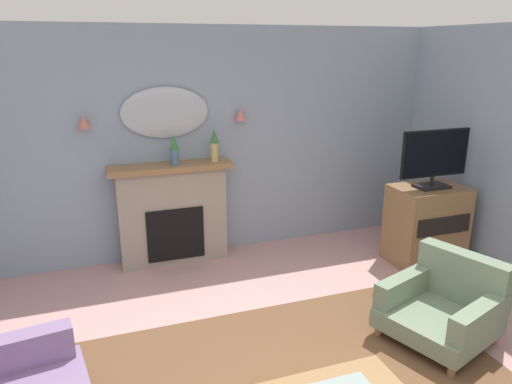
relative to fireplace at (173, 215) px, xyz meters
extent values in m
cube|color=#8C9EB2|center=(0.48, 0.22, 0.75)|extent=(6.61, 0.10, 2.64)
cube|color=gray|center=(0.00, 0.01, -0.02)|extent=(1.20, 0.28, 1.10)
cube|color=black|center=(0.00, -0.09, -0.19)|extent=(0.64, 0.12, 0.60)
cube|color=olive|center=(0.00, -0.01, 0.56)|extent=(1.36, 0.36, 0.06)
cylinder|color=#4C7093|center=(0.05, -0.03, 0.68)|extent=(0.09, 0.09, 0.17)
cone|color=#38753D|center=(0.05, -0.03, 0.84)|extent=(0.10, 0.10, 0.16)
cylinder|color=tan|center=(0.50, -0.03, 0.70)|extent=(0.08, 0.08, 0.21)
cone|color=#38753D|center=(0.50, -0.03, 0.88)|extent=(0.10, 0.10, 0.16)
ellipsoid|color=#B2BCC6|center=(0.00, 0.14, 1.14)|extent=(0.96, 0.06, 0.56)
cone|color=#D17066|center=(-0.85, 0.09, 1.09)|extent=(0.14, 0.14, 0.14)
cone|color=#D17066|center=(0.85, 0.09, 1.09)|extent=(0.14, 0.14, 0.14)
cube|color=gray|center=(-1.44, -1.94, -0.17)|extent=(0.77, 0.27, 0.24)
cylinder|color=olive|center=(-1.10, -1.90, -0.52)|extent=(0.07, 0.07, 0.10)
cube|color=gray|center=(1.82, -2.31, -0.39)|extent=(1.02, 1.02, 0.16)
cube|color=gray|center=(2.14, -2.20, -0.09)|extent=(0.42, 0.81, 0.45)
cube|color=gray|center=(1.70, -1.99, -0.20)|extent=(0.73, 0.37, 0.22)
cube|color=gray|center=(1.93, -2.64, -0.20)|extent=(0.73, 0.37, 0.22)
cylinder|color=olive|center=(1.38, -2.11, -0.52)|extent=(0.06, 0.06, 0.10)
cylinder|color=olive|center=(1.61, -2.75, -0.52)|extent=(0.06, 0.06, 0.10)
cylinder|color=olive|center=(2.03, -1.88, -0.52)|extent=(0.06, 0.06, 0.10)
cylinder|color=olive|center=(2.25, -2.52, -0.52)|extent=(0.06, 0.06, 0.10)
cube|color=olive|center=(2.73, -0.97, -0.12)|extent=(0.80, 0.56, 0.90)
cube|color=black|center=(2.73, -1.25, -0.03)|extent=(0.68, 0.02, 0.20)
cube|color=black|center=(2.73, -0.99, 0.34)|extent=(0.36, 0.24, 0.03)
cylinder|color=black|center=(2.73, -0.99, 0.41)|extent=(0.04, 0.04, 0.10)
cube|color=black|center=(2.73, -0.99, 0.72)|extent=(0.84, 0.04, 0.52)
cube|color=black|center=(2.73, -1.01, 0.72)|extent=(0.80, 0.01, 0.48)
camera|label=1|loc=(-0.82, -5.15, 1.84)|focal=33.63mm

